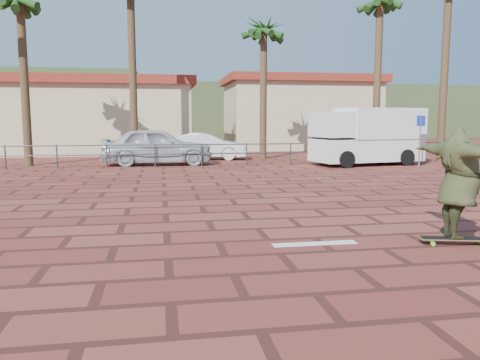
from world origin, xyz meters
The scene contains 15 objects.
ground centered at (0.00, 0.00, 0.00)m, with size 120.00×120.00×0.00m, color brown.
paint_stripe centered at (0.70, -1.20, 0.00)m, with size 1.40×0.22×0.01m, color white.
guardrail centered at (0.00, 12.00, 0.68)m, with size 24.06×0.06×1.00m.
palm_far_left centered at (-7.50, 13.50, 6.83)m, with size 2.40×2.40×8.25m.
palm_center centered at (3.50, 15.50, 6.36)m, with size 2.40×2.40×7.75m.
palm_right centered at (9.00, 14.00, 7.58)m, with size 2.40×2.40×9.05m.
building_west centered at (-6.00, 22.00, 2.28)m, with size 12.60×7.60×4.50m.
building_east centered at (8.00, 24.00, 2.54)m, with size 10.60×6.60×5.00m.
hill_front centered at (0.00, 50.00, 3.00)m, with size 70.00×18.00×6.00m, color #384C28.
longboard centered at (2.93, -1.62, 0.09)m, with size 1.14×0.50×0.11m.
skateboarder centered at (2.93, -1.62, 1.01)m, with size 2.21×0.60×1.80m, color #373D21.
campervan centered at (7.42, 11.51, 1.33)m, with size 5.16×2.85×2.53m.
car_silver centered at (-1.90, 13.00, 0.84)m, with size 1.97×4.90×1.67m, color silver.
car_white centered at (0.52, 15.48, 0.68)m, with size 1.43×4.10×1.35m, color white.
street_sign centered at (9.10, 10.00, 1.53)m, with size 0.44×0.15×2.19m.
Camera 1 is at (-1.74, -8.31, 2.00)m, focal length 35.00 mm.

